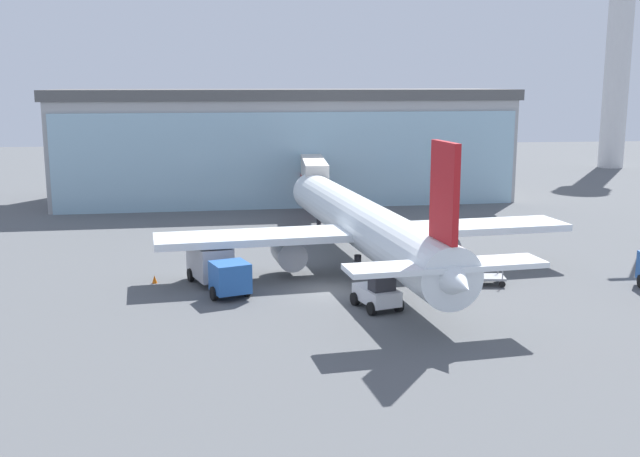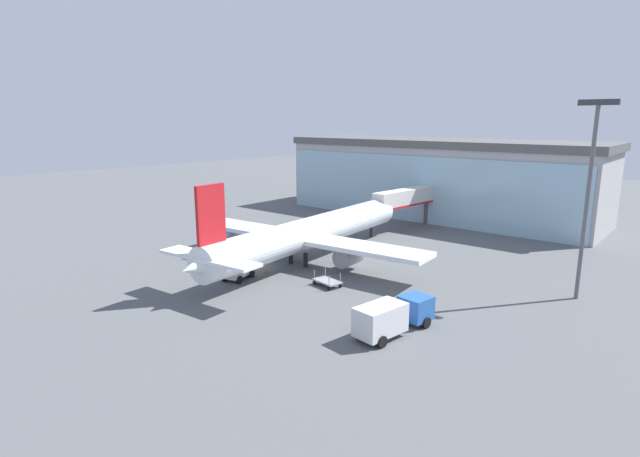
% 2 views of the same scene
% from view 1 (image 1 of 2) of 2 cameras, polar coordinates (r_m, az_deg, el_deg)
% --- Properties ---
extents(ground, '(240.00, 240.00, 0.00)m').
position_cam_1_polar(ground, '(49.65, 0.48, -4.78)').
color(ground, '#545659').
extents(terminal_building, '(53.12, 17.99, 12.81)m').
position_cam_1_polar(terminal_building, '(88.79, -2.73, 6.42)').
color(terminal_building, '#A4A4A4').
rests_on(terminal_building, ground).
extents(jet_bridge, '(2.92, 13.99, 5.97)m').
position_cam_1_polar(jet_bridge, '(76.54, -0.51, 4.33)').
color(jet_bridge, beige).
rests_on(jet_bridge, ground).
extents(control_tower, '(6.89, 6.89, 37.57)m').
position_cam_1_polar(control_tower, '(130.74, 21.90, 13.90)').
color(control_tower, silver).
rests_on(control_tower, ground).
extents(airplane, '(30.45, 37.14, 10.50)m').
position_cam_1_polar(airplane, '(54.66, 3.40, 0.23)').
color(airplane, white).
rests_on(airplane, ground).
extents(catering_truck, '(4.49, 7.62, 2.65)m').
position_cam_1_polar(catering_truck, '(50.56, -7.92, -2.87)').
color(catering_truck, '#2659A5').
rests_on(catering_truck, ground).
extents(baggage_cart, '(2.99, 1.96, 1.50)m').
position_cam_1_polar(baggage_cart, '(52.26, 12.35, -3.66)').
color(baggage_cart, gray).
rests_on(baggage_cart, ground).
extents(pushback_tug, '(2.96, 3.59, 2.30)m').
position_cam_1_polar(pushback_tug, '(45.71, 4.41, -4.94)').
color(pushback_tug, silver).
rests_on(pushback_tug, ground).
extents(safety_cone_nose, '(0.36, 0.36, 0.55)m').
position_cam_1_polar(safety_cone_nose, '(49.14, 4.57, -4.65)').
color(safety_cone_nose, orange).
rests_on(safety_cone_nose, ground).
extents(safety_cone_wingtip, '(0.36, 0.36, 0.55)m').
position_cam_1_polar(safety_cone_wingtip, '(52.71, -12.49, -3.80)').
color(safety_cone_wingtip, orange).
rests_on(safety_cone_wingtip, ground).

